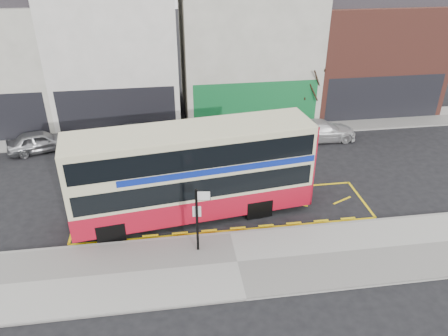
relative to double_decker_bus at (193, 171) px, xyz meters
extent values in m
plane|color=black|center=(1.41, -1.54, -2.30)|extent=(120.00, 120.00, 0.00)
cube|color=#A2A099|center=(1.41, -3.84, -2.23)|extent=(40.00, 4.00, 0.15)
cube|color=gray|center=(1.41, -1.92, -2.23)|extent=(40.00, 0.15, 0.15)
cube|color=#A2A099|center=(1.41, 9.46, -2.23)|extent=(50.00, 3.00, 0.15)
cube|color=white|center=(-4.09, 13.46, 2.20)|extent=(8.00, 8.00, 9.00)
cube|color=black|center=(-4.09, 9.48, -0.70)|extent=(7.36, 0.06, 3.20)
cube|color=black|center=(-4.09, 9.50, -0.90)|extent=(5.60, 0.04, 2.00)
cube|color=silver|center=(4.91, 13.46, 1.95)|extent=(9.00, 8.00, 8.50)
cube|color=#126730|center=(4.91, 9.48, -0.70)|extent=(8.28, 0.06, 3.20)
cube|color=black|center=(4.91, 9.50, -0.90)|extent=(6.30, 0.04, 2.00)
cube|color=brown|center=(13.91, 13.46, 1.45)|extent=(9.00, 8.00, 7.50)
cube|color=black|center=(13.91, 9.48, -0.70)|extent=(8.28, 0.06, 3.20)
cube|color=black|center=(13.91, 9.50, -0.90)|extent=(6.30, 0.04, 2.00)
cube|color=beige|center=(-0.04, 0.00, 0.06)|extent=(11.16, 3.85, 4.03)
cube|color=#A50D21|center=(-0.04, 0.00, -1.41)|extent=(11.20, 3.90, 1.09)
cube|color=#A50D21|center=(5.37, 0.69, 0.06)|extent=(0.38, 2.51, 4.03)
cube|color=black|center=(-0.04, 0.00, -0.22)|extent=(10.73, 3.86, 0.94)
cube|color=black|center=(-0.04, 0.00, 1.27)|extent=(10.73, 3.86, 0.99)
cube|color=navy|center=(0.95, 0.12, 0.58)|extent=(9.00, 3.62, 0.30)
cube|color=black|center=(-5.44, -0.70, -0.47)|extent=(0.35, 2.28, 1.59)
cube|color=black|center=(-5.44, -0.70, 1.27)|extent=(0.35, 2.28, 0.99)
cube|color=black|center=(-5.43, -0.69, 0.48)|extent=(0.27, 1.73, 0.35)
cube|color=beige|center=(-0.04, 0.00, 2.02)|extent=(11.15, 3.75, 0.12)
cylinder|color=black|center=(-3.74, -1.61, -1.81)|extent=(1.02, 0.40, 0.99)
cylinder|color=black|center=(-4.02, 0.62, -1.81)|extent=(1.02, 0.40, 0.99)
cylinder|color=black|center=(2.97, -0.75, -1.81)|extent=(1.02, 0.40, 0.99)
cylinder|color=black|center=(2.68, 1.47, -1.81)|extent=(1.02, 0.40, 0.99)
cube|color=black|center=(-0.09, -2.84, -0.67)|extent=(0.11, 0.11, 2.96)
cube|color=white|center=(0.21, -2.88, 0.51)|extent=(0.53, 0.10, 0.43)
cube|color=white|center=(-0.08, -2.78, -0.28)|extent=(0.35, 0.07, 0.49)
imported|color=#98999C|center=(-8.68, 7.93, -1.66)|extent=(4.05, 2.58, 1.28)
imported|color=#404047|center=(-2.58, 7.39, -1.62)|extent=(4.41, 2.40, 1.38)
imported|color=silver|center=(8.64, 7.03, -1.65)|extent=(4.49, 1.83, 1.30)
cylinder|color=black|center=(8.82, 9.98, -1.39)|extent=(0.24, 0.24, 1.84)
camera|label=1|loc=(-1.05, -17.20, 9.77)|focal=35.00mm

